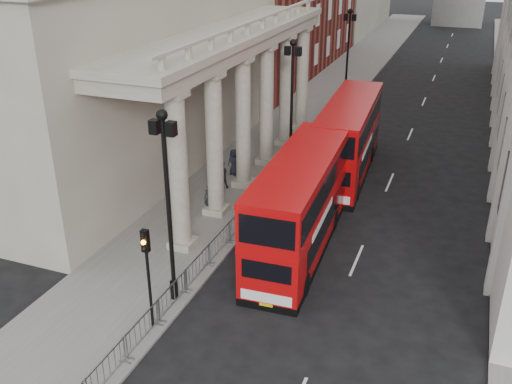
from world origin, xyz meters
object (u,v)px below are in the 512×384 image
bus_near (301,203)px  pedestrian_b (222,175)px  lamp_post_south (168,196)px  pedestrian_a (210,199)px  pedestrian_c (234,162)px  lamp_post_mid (292,96)px  bus_far (349,137)px  traffic_light (147,261)px  lamp_post_north (348,51)px

bus_near → pedestrian_b: bearing=139.3°
lamp_post_south → pedestrian_b: bearing=104.1°
bus_near → pedestrian_a: size_ratio=6.68×
pedestrian_a → pedestrian_c: 5.57m
pedestrian_c → lamp_post_mid: bearing=56.5°
bus_far → pedestrian_c: 7.47m
bus_near → lamp_post_mid: bearing=107.8°
lamp_post_south → traffic_light: 2.71m
bus_near → pedestrian_c: bearing=129.6°
lamp_post_south → pedestrian_b: lamp_post_south is taller
bus_far → pedestrian_a: size_ratio=6.75×
lamp_post_south → pedestrian_a: lamp_post_south is taller
pedestrian_c → bus_near: bearing=-32.7°
traffic_light → pedestrian_c: size_ratio=2.53×
traffic_light → bus_far: (3.61, 18.43, -0.59)m
lamp_post_mid → pedestrian_c: bearing=-138.6°
traffic_light → lamp_post_south: bearing=92.8°
traffic_light → bus_far: bearing=78.9°
bus_near → lamp_post_north: bearing=95.5°
traffic_light → pedestrian_a: size_ratio=2.57×
lamp_post_north → pedestrian_c: 19.24m
lamp_post_mid → bus_near: 10.83m
bus_far → pedestrian_c: bus_far is taller
lamp_post_south → bus_far: 17.00m
lamp_post_mid → lamp_post_north: size_ratio=1.00×
lamp_post_mid → traffic_light: bearing=-89.7°
lamp_post_mid → bus_far: size_ratio=0.74×
pedestrian_a → pedestrian_c: bearing=91.5°
lamp_post_north → bus_near: 26.26m
traffic_light → bus_far: bus_far is taller
traffic_light → lamp_post_north: bearing=90.2°
lamp_post_north → bus_far: bearing=-76.6°
bus_near → bus_far: (0.04, 10.31, 0.02)m
pedestrian_a → pedestrian_c: (-0.89, 5.50, 0.02)m
pedestrian_a → bus_far: bearing=48.2°
lamp_post_south → traffic_light: size_ratio=1.93×
pedestrian_a → pedestrian_b: bearing=95.2°
lamp_post_south → bus_near: lamp_post_south is taller
lamp_post_south → pedestrian_b: 12.20m
bus_far → pedestrian_a: (-5.77, -8.52, -1.56)m
lamp_post_mid → pedestrian_b: (-2.81, -4.80, -3.94)m
bus_near → bus_far: size_ratio=0.99×
lamp_post_mid → bus_near: (3.68, -9.89, -2.42)m
pedestrian_a → lamp_post_north: bearing=77.5°
pedestrian_a → lamp_post_mid: bearing=68.1°
bus_near → pedestrian_c: bus_near is taller
traffic_light → lamp_post_mid: bearing=90.3°
lamp_post_north → pedestrian_b: size_ratio=4.89×
bus_far → pedestrian_b: bus_far is taller
lamp_post_south → lamp_post_mid: size_ratio=1.00×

